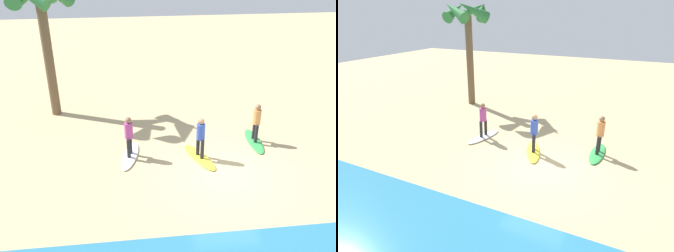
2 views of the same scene
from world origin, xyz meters
The scene contains 8 objects.
ground_plane centered at (0.00, 0.00, 0.00)m, with size 60.00×60.00×0.00m, color tan.
surfboard_green centered at (-1.80, -2.12, 0.04)m, with size 2.10×0.56×0.09m, color green.
surfer_green centered at (-1.80, -2.12, 1.04)m, with size 0.32×0.46×1.64m.
surfboard_yellow centered at (0.72, -1.13, 0.04)m, with size 2.10×0.56×0.09m, color yellow.
surfer_yellow centered at (0.72, -1.13, 1.04)m, with size 0.32×0.44×1.64m.
surfboard_white centered at (3.42, -1.55, 0.04)m, with size 2.10×0.56×0.09m, color white.
surfer_white centered at (3.42, -1.55, 1.04)m, with size 0.32×0.45×1.64m.
palm_tree centered at (6.86, -6.00, 5.12)m, with size 2.88×3.03×6.39m.
Camera 1 is at (3.40, 10.90, 7.72)m, focal length 39.53 mm.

